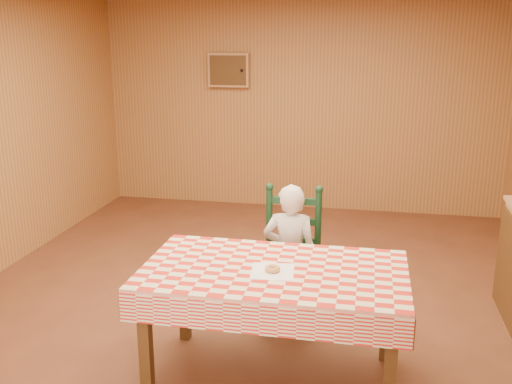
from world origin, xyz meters
TOP-DOWN VIEW (x-y plane):
  - ground at (0.00, 0.00)m, footprint 6.00×6.00m
  - cabin_walls at (-0.00, 0.53)m, footprint 5.10×6.05m
  - dining_table at (0.33, -0.89)m, footprint 1.66×0.96m
  - ladder_chair at (0.33, -0.11)m, footprint 0.44×0.40m
  - seated_child at (0.33, -0.16)m, footprint 0.41×0.27m
  - napkin at (0.33, -0.94)m, footprint 0.29×0.29m
  - donut at (0.33, -0.94)m, footprint 0.12×0.12m

SIDE VIEW (x-z plane):
  - ground at x=0.00m, z-range 0.00..0.00m
  - ladder_chair at x=0.33m, z-range -0.04..1.04m
  - seated_child at x=0.33m, z-range 0.00..1.12m
  - dining_table at x=0.33m, z-range 0.30..1.07m
  - napkin at x=0.33m, z-range 0.77..0.77m
  - donut at x=0.33m, z-range 0.77..0.81m
  - cabin_walls at x=0.00m, z-range 0.50..3.15m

